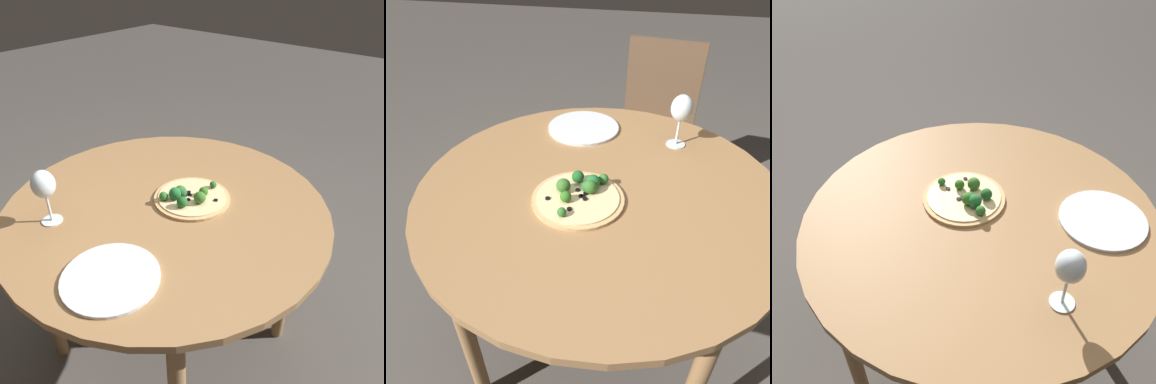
{
  "view_description": "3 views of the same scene",
  "coord_description": "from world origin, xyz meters",
  "views": [
    {
      "loc": [
        0.75,
        0.73,
        1.48
      ],
      "look_at": [
        -0.08,
        0.05,
        0.79
      ],
      "focal_mm": 35.0,
      "sensor_mm": 36.0,
      "label": 1
    },
    {
      "loc": [
        -0.89,
        -0.13,
        1.42
      ],
      "look_at": [
        -0.08,
        0.05,
        0.79
      ],
      "focal_mm": 35.0,
      "sensor_mm": 36.0,
      "label": 2
    },
    {
      "loc": [
        0.32,
        -0.9,
        1.65
      ],
      "look_at": [
        -0.08,
        0.05,
        0.79
      ],
      "focal_mm": 40.0,
      "sensor_mm": 36.0,
      "label": 3
    }
  ],
  "objects": [
    {
      "name": "pizza",
      "position": [
        -0.07,
        0.05,
        0.77
      ],
      "size": [
        0.26,
        0.26,
        0.06
      ],
      "color": "tan",
      "rests_on": "dining_table"
    },
    {
      "name": "wine_glass",
      "position": [
        0.3,
        -0.22,
        0.89
      ],
      "size": [
        0.07,
        0.07,
        0.18
      ],
      "color": "silver",
      "rests_on": "dining_table"
    },
    {
      "name": "dining_table",
      "position": [
        0.0,
        0.0,
        0.67
      ],
      "size": [
        1.09,
        1.09,
        0.76
      ],
      "color": "olive",
      "rests_on": "ground_plane"
    },
    {
      "name": "ground_plane",
      "position": [
        0.0,
        0.0,
        0.0
      ],
      "size": [
        12.0,
        12.0,
        0.0
      ],
      "primitive_type": "plane",
      "color": "#4C4742"
    },
    {
      "name": "plate_near",
      "position": [
        0.34,
        0.12,
        0.76
      ],
      "size": [
        0.26,
        0.26,
        0.01
      ],
      "color": "silver",
      "rests_on": "dining_table"
    }
  ]
}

